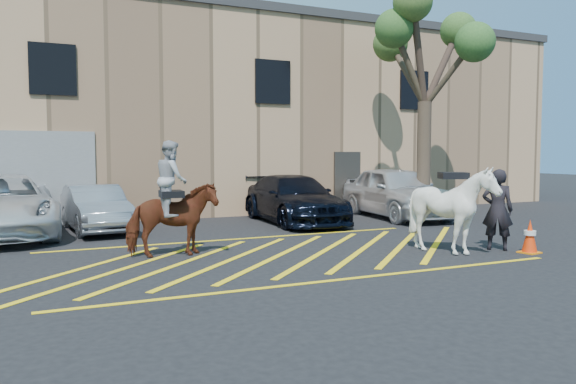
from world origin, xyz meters
name	(u,v)px	position (x,y,z in m)	size (l,w,h in m)	color
ground	(273,253)	(0.00, 0.00, 0.00)	(90.00, 90.00, 0.00)	black
car_silver_sedan	(95,208)	(-3.09, 5.19, 0.64)	(1.35, 3.87, 1.27)	gray
car_blue_suv	(294,199)	(2.74, 4.70, 0.73)	(2.05, 5.03, 1.46)	black
car_white_suv	(396,192)	(6.40, 4.45, 0.86)	(2.04, 5.07, 1.73)	silver
handler	(497,210)	(4.68, -1.71, 0.90)	(0.66, 0.43, 1.81)	black
warehouse	(155,116)	(-0.01, 11.99, 3.65)	(32.42, 10.20, 7.30)	tan
hatching_zone	(279,255)	(0.00, -0.30, 0.01)	(12.60, 5.12, 0.01)	yellow
mounted_bay	(172,210)	(-2.06, 0.54, 0.98)	(1.89, 0.97, 2.42)	maroon
saddled_white	(453,210)	(3.47, -1.64, 0.95)	(2.10, 2.19, 1.88)	white
traffic_cone	(530,236)	(5.05, -2.29, 0.37)	(0.43, 0.43, 0.73)	orange
tree	(425,42)	(6.87, 3.65, 5.69)	(3.99, 4.37, 7.31)	#4D402F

